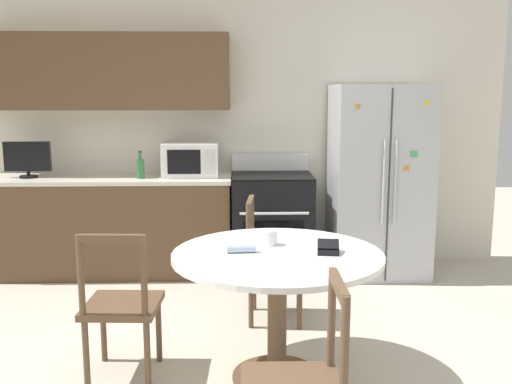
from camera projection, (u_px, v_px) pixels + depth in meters
back_wall at (200, 115)px, 5.41m from camera, size 5.20×0.44×2.60m
kitchen_counter at (112, 225)px, 5.25m from camera, size 2.20×0.64×0.90m
refrigerator at (378, 181)px, 5.19m from camera, size 0.85×0.75×1.73m
oven_range at (272, 223)px, 5.27m from camera, size 0.73×0.68×1.08m
microwave at (191, 159)px, 5.21m from camera, size 0.50×0.40×0.31m
countertop_tv at (27, 158)px, 5.10m from camera, size 0.41×0.16×0.33m
counter_bottle at (140, 168)px, 5.08m from camera, size 0.07×0.07×0.25m
dining_table at (277, 278)px, 3.23m from camera, size 1.19×1.19×0.76m
dining_chair_left at (121, 306)px, 3.29m from camera, size 0.44×0.44×0.90m
dining_chair_far at (272, 262)px, 4.15m from camera, size 0.46×0.46×0.90m
candle_glass at (270, 239)px, 3.36m from camera, size 0.09×0.09×0.09m
folded_napkin at (241, 248)px, 3.20m from camera, size 0.17×0.06×0.05m
wallet at (328, 248)px, 3.19m from camera, size 0.14×0.14×0.07m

